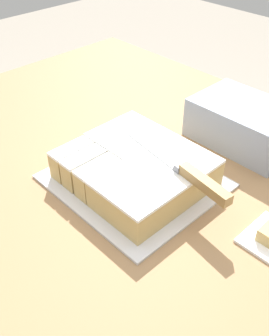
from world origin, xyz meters
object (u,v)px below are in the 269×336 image
cake (136,168)px  knife (195,178)px  cake_board (135,181)px  storage_box (245,124)px

cake → knife: knife is taller
cake_board → cake: cake is taller
cake → storage_box: (0.07, 0.31, 0.01)m
cake → knife: bearing=8.6°
cake → knife: size_ratio=0.95×
cake_board → knife: knife is taller
cake → knife: 0.15m
cake_board → cake: size_ratio=1.19×
knife → cake_board: bearing=17.5°
knife → storage_box: bearing=-67.8°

